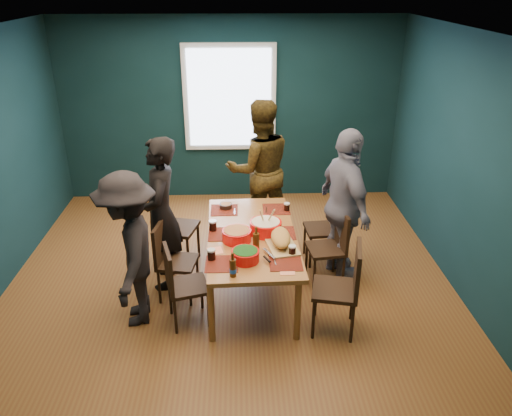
{
  "coord_description": "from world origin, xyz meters",
  "views": [
    {
      "loc": [
        0.12,
        -4.81,
        3.18
      ],
      "look_at": [
        0.29,
        -0.16,
        1.0
      ],
      "focal_mm": 35.0,
      "sensor_mm": 36.0,
      "label": 1
    }
  ],
  "objects_px": {
    "cutting_board": "(281,239)",
    "bowl_salad": "(237,235)",
    "person_back": "(260,169)",
    "person_right": "(345,206)",
    "chair_left_mid": "(169,255)",
    "chair_right_far": "(329,222)",
    "chair_left_near": "(179,281)",
    "person_far_left": "(161,214)",
    "dining_table": "(252,239)",
    "person_near_left": "(130,250)",
    "bowl_dumpling": "(266,227)",
    "chair_right_near": "(345,283)",
    "chair_left_far": "(169,220)",
    "chair_right_mid": "(333,242)",
    "bowl_herbs": "(245,255)"
  },
  "relations": [
    {
      "from": "bowl_salad",
      "to": "bowl_herbs",
      "type": "height_order",
      "value": "bowl_salad"
    },
    {
      "from": "bowl_dumpling",
      "to": "bowl_herbs",
      "type": "xyz_separation_m",
      "value": [
        -0.22,
        -0.56,
        -0.01
      ]
    },
    {
      "from": "cutting_board",
      "to": "bowl_dumpling",
      "type": "bearing_deg",
      "value": 106.99
    },
    {
      "from": "person_right",
      "to": "bowl_salad",
      "type": "distance_m",
      "value": 1.27
    },
    {
      "from": "chair_right_mid",
      "to": "person_back",
      "type": "bearing_deg",
      "value": 114.25
    },
    {
      "from": "person_far_left",
      "to": "bowl_salad",
      "type": "distance_m",
      "value": 0.88
    },
    {
      "from": "person_back",
      "to": "person_right",
      "type": "xyz_separation_m",
      "value": [
        0.89,
        -1.1,
        -0.03
      ]
    },
    {
      "from": "chair_right_far",
      "to": "person_back",
      "type": "relative_size",
      "value": 0.48
    },
    {
      "from": "chair_left_near",
      "to": "bowl_herbs",
      "type": "bearing_deg",
      "value": -15.31
    },
    {
      "from": "chair_left_near",
      "to": "chair_right_near",
      "type": "distance_m",
      "value": 1.59
    },
    {
      "from": "person_back",
      "to": "person_right",
      "type": "distance_m",
      "value": 1.41
    },
    {
      "from": "chair_right_near",
      "to": "bowl_dumpling",
      "type": "height_order",
      "value": "bowl_dumpling"
    },
    {
      "from": "chair_left_near",
      "to": "cutting_board",
      "type": "bearing_deg",
      "value": 1.19
    },
    {
      "from": "chair_left_far",
      "to": "bowl_dumpling",
      "type": "bearing_deg",
      "value": -14.83
    },
    {
      "from": "person_near_left",
      "to": "bowl_salad",
      "type": "height_order",
      "value": "person_near_left"
    },
    {
      "from": "chair_left_mid",
      "to": "chair_right_far",
      "type": "bearing_deg",
      "value": 30.26
    },
    {
      "from": "chair_right_near",
      "to": "person_near_left",
      "type": "bearing_deg",
      "value": -175.29
    },
    {
      "from": "chair_left_near",
      "to": "chair_right_near",
      "type": "relative_size",
      "value": 0.9
    },
    {
      "from": "person_near_left",
      "to": "chair_right_mid",
      "type": "bearing_deg",
      "value": 100.57
    },
    {
      "from": "chair_left_near",
      "to": "bowl_salad",
      "type": "bearing_deg",
      "value": 20.31
    },
    {
      "from": "chair_left_far",
      "to": "person_back",
      "type": "xyz_separation_m",
      "value": [
        1.1,
        0.75,
        0.34
      ]
    },
    {
      "from": "dining_table",
      "to": "bowl_herbs",
      "type": "distance_m",
      "value": 0.57
    },
    {
      "from": "chair_left_mid",
      "to": "chair_right_far",
      "type": "relative_size",
      "value": 0.99
    },
    {
      "from": "person_back",
      "to": "person_right",
      "type": "height_order",
      "value": "person_back"
    },
    {
      "from": "person_near_left",
      "to": "bowl_dumpling",
      "type": "height_order",
      "value": "person_near_left"
    },
    {
      "from": "chair_left_far",
      "to": "bowl_dumpling",
      "type": "relative_size",
      "value": 2.88
    },
    {
      "from": "person_far_left",
      "to": "person_near_left",
      "type": "bearing_deg",
      "value": -20.31
    },
    {
      "from": "chair_left_near",
      "to": "chair_left_mid",
      "type": "bearing_deg",
      "value": 92.02
    },
    {
      "from": "bowl_salad",
      "to": "bowl_herbs",
      "type": "xyz_separation_m",
      "value": [
        0.08,
        -0.4,
        -0.0
      ]
    },
    {
      "from": "chair_right_near",
      "to": "person_right",
      "type": "xyz_separation_m",
      "value": [
        0.17,
        1.0,
        0.33
      ]
    },
    {
      "from": "bowl_dumpling",
      "to": "person_near_left",
      "type": "bearing_deg",
      "value": -160.27
    },
    {
      "from": "chair_left_near",
      "to": "chair_right_near",
      "type": "xyz_separation_m",
      "value": [
        1.58,
        -0.18,
        0.05
      ]
    },
    {
      "from": "dining_table",
      "to": "chair_left_far",
      "type": "height_order",
      "value": "chair_left_far"
    },
    {
      "from": "chair_right_near",
      "to": "person_back",
      "type": "height_order",
      "value": "person_back"
    },
    {
      "from": "dining_table",
      "to": "cutting_board",
      "type": "relative_size",
      "value": 2.73
    },
    {
      "from": "person_back",
      "to": "person_far_left",
      "type": "bearing_deg",
      "value": 35.38
    },
    {
      "from": "cutting_board",
      "to": "bowl_salad",
      "type": "bearing_deg",
      "value": 155.71
    },
    {
      "from": "person_right",
      "to": "bowl_salad",
      "type": "height_order",
      "value": "person_right"
    },
    {
      "from": "person_far_left",
      "to": "bowl_dumpling",
      "type": "distance_m",
      "value": 1.13
    },
    {
      "from": "dining_table",
      "to": "person_far_left",
      "type": "bearing_deg",
      "value": 166.95
    },
    {
      "from": "chair_left_near",
      "to": "bowl_salad",
      "type": "xyz_separation_m",
      "value": [
        0.56,
        0.41,
        0.27
      ]
    },
    {
      "from": "person_far_left",
      "to": "bowl_salad",
      "type": "height_order",
      "value": "person_far_left"
    },
    {
      "from": "chair_left_far",
      "to": "chair_right_mid",
      "type": "distance_m",
      "value": 1.92
    },
    {
      "from": "person_right",
      "to": "bowl_salad",
      "type": "bearing_deg",
      "value": 94.36
    },
    {
      "from": "chair_left_mid",
      "to": "person_far_left",
      "type": "distance_m",
      "value": 0.45
    },
    {
      "from": "person_right",
      "to": "person_far_left",
      "type": "bearing_deg",
      "value": 77.46
    },
    {
      "from": "chair_left_mid",
      "to": "person_far_left",
      "type": "relative_size",
      "value": 0.5
    },
    {
      "from": "person_far_left",
      "to": "chair_right_far",
      "type": "bearing_deg",
      "value": 100.66
    },
    {
      "from": "person_right",
      "to": "person_near_left",
      "type": "bearing_deg",
      "value": 93.51
    },
    {
      "from": "chair_right_far",
      "to": "chair_right_near",
      "type": "height_order",
      "value": "chair_right_near"
    }
  ]
}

